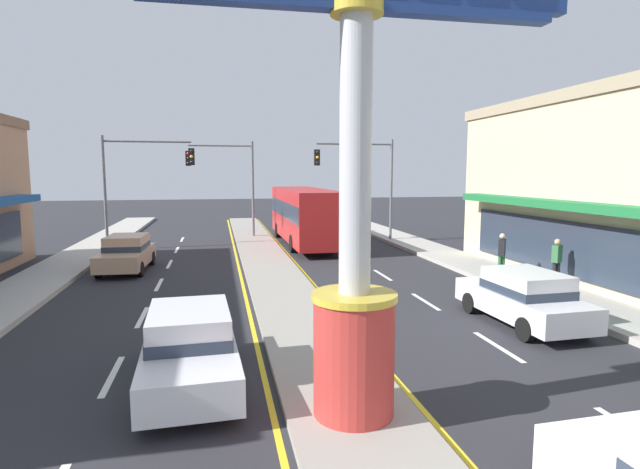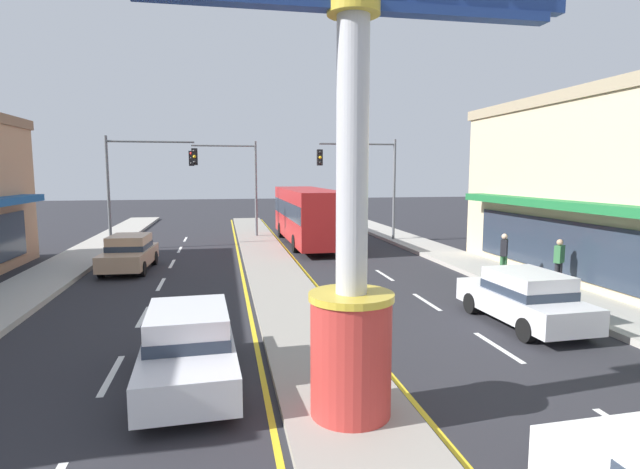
% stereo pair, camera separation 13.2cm
% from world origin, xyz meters
% --- Properties ---
extents(median_strip, '(2.30, 52.00, 0.14)m').
position_xyz_m(median_strip, '(0.00, 18.00, 0.07)').
color(median_strip, gray).
rests_on(median_strip, ground).
extents(sidewalk_left, '(2.45, 60.00, 0.18)m').
position_xyz_m(sidewalk_left, '(-8.98, 16.00, 0.09)').
color(sidewalk_left, '#ADA89E').
rests_on(sidewalk_left, ground).
extents(sidewalk_right, '(2.45, 60.00, 0.18)m').
position_xyz_m(sidewalk_right, '(8.98, 16.00, 0.09)').
color(sidewalk_right, '#ADA89E').
rests_on(sidewalk_right, ground).
extents(lane_markings, '(9.04, 52.00, 0.01)m').
position_xyz_m(lane_markings, '(0.00, 16.65, 0.00)').
color(lane_markings, silver).
rests_on(lane_markings, ground).
extents(district_sign, '(7.21, 1.44, 8.22)m').
position_xyz_m(district_sign, '(0.00, 6.32, 4.09)').
color(district_sign, '#B7332D').
rests_on(district_sign, median_strip).
extents(traffic_light_left_side, '(4.86, 0.46, 6.20)m').
position_xyz_m(traffic_light_left_side, '(-6.39, 27.42, 4.25)').
color(traffic_light_left_side, slate).
rests_on(traffic_light_left_side, ground).
extents(traffic_light_right_side, '(4.86, 0.46, 6.20)m').
position_xyz_m(traffic_light_right_side, '(6.39, 27.50, 4.25)').
color(traffic_light_right_side, slate).
rests_on(traffic_light_right_side, ground).
extents(traffic_light_median_far, '(4.20, 0.46, 6.20)m').
position_xyz_m(traffic_light_median_far, '(-1.44, 31.01, 4.19)').
color(traffic_light_median_far, slate).
rests_on(traffic_light_median_far, ground).
extents(sedan_near_right_lane, '(1.99, 4.38, 1.53)m').
position_xyz_m(sedan_near_right_lane, '(-2.80, 8.41, 0.79)').
color(sedan_near_right_lane, silver).
rests_on(sedan_near_right_lane, ground).
extents(bus_near_left_lane, '(2.63, 11.22, 3.26)m').
position_xyz_m(bus_near_left_lane, '(2.80, 27.54, 1.87)').
color(bus_near_left_lane, '#B21E1E').
rests_on(bus_near_left_lane, ground).
extents(sedan_far_left_oncoming, '(1.95, 4.36, 1.53)m').
position_xyz_m(sedan_far_left_oncoming, '(6.10, 10.71, 0.79)').
color(sedan_far_left_oncoming, silver).
rests_on(sedan_far_left_oncoming, ground).
extents(sedan_kerb_right, '(2.00, 4.38, 1.53)m').
position_xyz_m(sedan_kerb_right, '(-6.10, 21.12, 0.79)').
color(sedan_kerb_right, tan).
rests_on(sedan_kerb_right, ground).
extents(pedestrian_near_kerb, '(0.46, 0.40, 1.74)m').
position_xyz_m(pedestrian_near_kerb, '(9.48, 13.88, 1.17)').
color(pedestrian_near_kerb, black).
rests_on(pedestrian_near_kerb, sidewalk_right).
extents(pedestrian_far_side, '(0.42, 0.45, 1.76)m').
position_xyz_m(pedestrian_far_side, '(8.36, 15.56, 1.18)').
color(pedestrian_far_side, '#336B3D').
rests_on(pedestrian_far_side, sidewalk_right).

